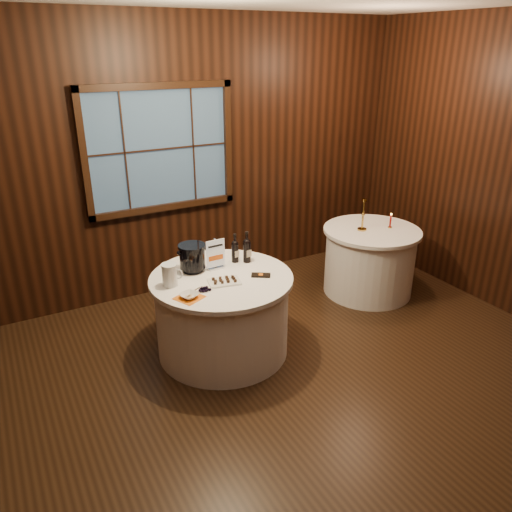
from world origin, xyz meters
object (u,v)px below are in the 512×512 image
port_bottle_left (235,250)px  chocolate_box (261,275)px  sign_stand (215,259)px  port_bottle_right (247,249)px  side_table (369,261)px  red_candle (390,222)px  brass_candlestick (363,219)px  grape_bunch (204,288)px  ice_bucket (192,257)px  cracker_bowl (189,295)px  main_table (222,314)px  chocolate_plate (224,281)px  glass_pitcher (170,275)px

port_bottle_left → chocolate_box: bearing=-89.5°
sign_stand → port_bottle_right: size_ratio=0.97×
side_table → red_candle: size_ratio=6.32×
port_bottle_left → chocolate_box: size_ratio=1.67×
brass_candlestick → red_candle: 0.34m
port_bottle_left → grape_bunch: size_ratio=1.67×
side_table → ice_bucket: ice_bucket is taller
side_table → cracker_bowl: bearing=-167.3°
ice_bucket → cracker_bowl: (-0.23, -0.48, -0.11)m
ice_bucket → cracker_bowl: ice_bucket is taller
main_table → chocolate_plate: 0.42m
sign_stand → side_table: bearing=2.1°
ice_bucket → glass_pitcher: ice_bucket is taller
ice_bucket → sign_stand: bearing=-16.3°
ice_bucket → brass_candlestick: bearing=2.8°
side_table → chocolate_box: chocolate_box is taller
sign_stand → ice_bucket: sign_stand is taller
side_table → main_table: bearing=-171.5°
port_bottle_left → red_candle: port_bottle_left is taller
main_table → grape_bunch: bearing=-143.5°
port_bottle_left → brass_candlestick: brass_candlestick is taller
ice_bucket → grape_bunch: bearing=-99.4°
sign_stand → port_bottle_right: (0.32, -0.00, 0.03)m
port_bottle_right → glass_pitcher: size_ratio=1.54×
cracker_bowl → ice_bucket: bearing=64.4°
side_table → ice_bucket: (-2.17, -0.06, 0.52)m
glass_pitcher → ice_bucket: bearing=54.0°
sign_stand → brass_candlestick: size_ratio=0.82×
red_candle → grape_bunch: bearing=-170.2°
port_bottle_left → chocolate_box: (0.06, -0.39, -0.11)m
glass_pitcher → red_candle: bearing=24.6°
sign_stand → ice_bucket: size_ratio=1.17×
main_table → brass_candlestick: 1.98m
port_bottle_left → chocolate_plate: 0.47m
chocolate_box → grape_bunch: size_ratio=1.00×
main_table → side_table: size_ratio=1.19×
sign_stand → chocolate_box: (0.29, -0.34, -0.09)m
main_table → port_bottle_left: 0.61m
sign_stand → chocolate_box: sign_stand is taller
chocolate_box → red_candle: (1.89, 0.40, 0.06)m
ice_bucket → red_candle: size_ratio=1.48×
port_bottle_left → glass_pitcher: 0.73m
port_bottle_left → ice_bucket: size_ratio=1.11×
main_table → chocolate_plate: bearing=-103.5°
sign_stand → chocolate_plate: (-0.06, -0.30, -0.08)m
red_candle → main_table: bearing=-173.7°
ice_bucket → cracker_bowl: bearing=-115.6°
side_table → port_bottle_left: size_ratio=3.84×
grape_bunch → cracker_bowl: 0.17m
main_table → port_bottle_left: size_ratio=4.56×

